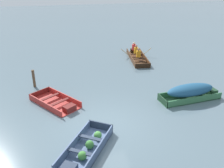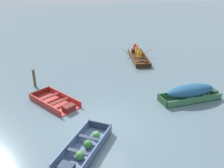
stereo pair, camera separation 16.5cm
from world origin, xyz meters
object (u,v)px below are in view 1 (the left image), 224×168
skiff_red_near_moored (56,103)px  rowboat_dark_varnish_with_crew (137,56)px  dinghy_slate_blue_foreground (86,149)px  skiff_green_mid_moored (191,91)px  mooring_post (34,79)px

skiff_red_near_moored → rowboat_dark_varnish_with_crew: bearing=44.7°
skiff_red_near_moored → dinghy_slate_blue_foreground: bearing=-75.6°
skiff_green_mid_moored → mooring_post: (-7.55, 3.11, 0.05)m
skiff_green_mid_moored → rowboat_dark_varnish_with_crew: 6.58m
rowboat_dark_varnish_with_crew → mooring_post: size_ratio=3.76×
mooring_post → skiff_red_near_moored: bearing=-63.6°
skiff_green_mid_moored → rowboat_dark_varnish_with_crew: rowboat_dark_varnish_with_crew is taller
skiff_red_near_moored → rowboat_dark_varnish_with_crew: 8.11m
dinghy_slate_blue_foreground → skiff_red_near_moored: 3.82m
dinghy_slate_blue_foreground → skiff_red_near_moored: (-0.95, 3.70, -0.04)m
skiff_green_mid_moored → rowboat_dark_varnish_with_crew: size_ratio=0.86×
rowboat_dark_varnish_with_crew → mooring_post: bearing=-153.5°
skiff_green_mid_moored → mooring_post: 8.17m
skiff_red_near_moored → mooring_post: (-1.13, 2.27, 0.38)m
rowboat_dark_varnish_with_crew → skiff_red_near_moored: bearing=-135.3°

